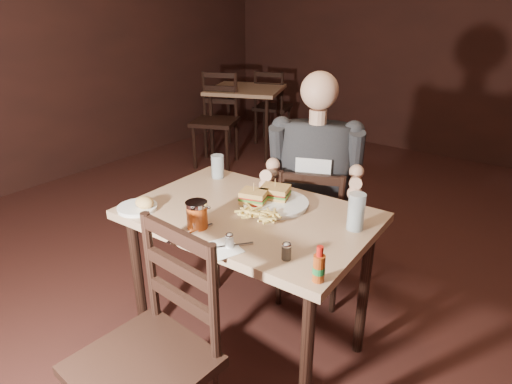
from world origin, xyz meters
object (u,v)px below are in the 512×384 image
Objects in this scene: hot_sauce at (319,264)px; bg_chair_far at (273,107)px; bg_chair_near at (215,121)px; glass_right at (356,212)px; bg_table at (246,96)px; chair_far at (312,231)px; syrup_dispenser at (197,215)px; chair_near at (142,365)px; dinner_plate at (275,204)px; glass_left at (218,166)px; side_plate at (137,208)px; main_table at (249,230)px; diner at (315,159)px.

bg_chair_far is at bearing 126.63° from hot_sauce.
bg_chair_near reaches higher than glass_right.
bg_table is 3.79m from hot_sauce.
syrup_dispenser reaches higher than chair_far.
glass_right is at bearing 68.95° from chair_near.
chair_near reaches higher than dinner_plate.
bg_chair_near reaches higher than dinner_plate.
glass_left is (-0.45, 0.11, 0.05)m from dinner_plate.
side_plate is (-0.43, -0.87, 0.36)m from chair_far.
bg_chair_far reaches higher than main_table.
chair_far is at bearing 40.61° from glass_left.
main_table is 6.99× the size of glass_right.
bg_table is (-2.01, 2.55, 0.00)m from main_table.
bg_chair_far is (0.00, 0.55, -0.22)m from bg_table.
bg_chair_near reaches higher than chair_near.
glass_right is at bearing -66.68° from diner.
syrup_dispenser is (1.92, -3.34, 0.37)m from bg_chair_far.
chair_near is 3.40m from bg_chair_near.
chair_near is at bearing -136.95° from hot_sauce.
chair_far is 0.86× the size of bg_chair_near.
side_plate is at bearing -179.59° from hot_sauce.
diner is at bearing 87.41° from main_table.
bg_chair_far reaches higher than hot_sauce.
chair_far is 0.67m from glass_left.
dinner_plate is at bearing -14.03° from glass_left.
syrup_dispenser is at bearing -73.10° from bg_chair_near.
main_table is 0.49m from glass_left.
bg_chair_near is 3.30× the size of dinner_plate.
glass_left is 0.95× the size of hot_sauce.
dinner_plate is 0.40m from syrup_dispenser.
hot_sauce is at bearing -29.79° from glass_left.
main_table is 6.34× the size of side_plate.
hot_sauce is 0.76× the size of side_plate.
side_plate is (-0.87, -0.42, -0.07)m from glass_right.
syrup_dispenser reaches higher than dinner_plate.
side_plate is (-0.42, -0.29, 0.10)m from main_table.
glass_right reaches higher than chair_far.
side_plate is (-0.48, 0.41, 0.31)m from chair_near.
diner is 6.74× the size of hot_sauce.
glass_left is (1.61, -2.86, 0.38)m from bg_chair_far.
hot_sauce reaches higher than side_plate.
chair_near is (0.06, -0.70, -0.21)m from main_table.
bg_chair_near is (-2.01, 1.42, 0.07)m from chair_far.
side_plate is at bearing -154.19° from glass_right.
glass_left is at bearing -71.26° from bg_chair_near.
main_table is 0.17m from dinner_plate.
syrup_dispenser reaches higher than main_table.
glass_left is (-0.42, -0.30, -0.05)m from diner.
main_table is 0.30m from syrup_dispenser.
bg_chair_far is at bearing -74.24° from chair_far.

